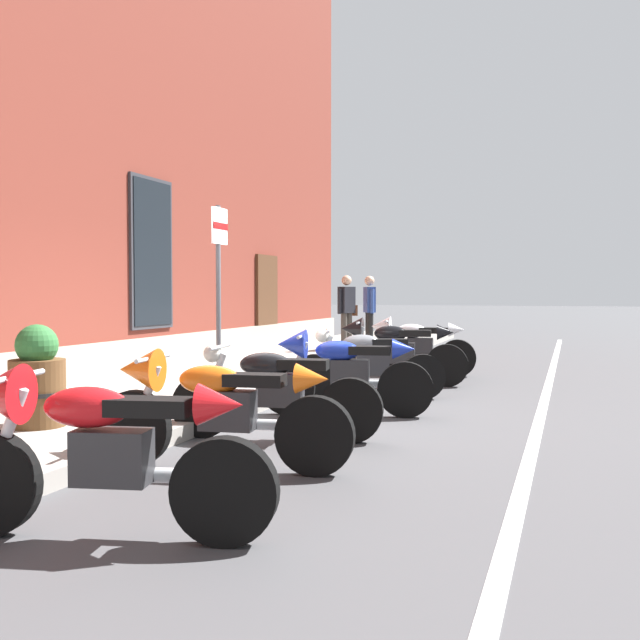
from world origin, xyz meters
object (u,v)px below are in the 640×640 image
Objects in this scene: motorcycle_black_naked at (274,392)px; motorcycle_blue_sport at (339,369)px; motorcycle_orange_sport at (212,404)px; motorcycle_grey_naked at (367,364)px; barrel_planter at (37,381)px; motorcycle_black_sport at (392,349)px; parking_sign at (219,273)px; pedestrian_blue_top at (369,308)px; motorcycle_red_sport at (91,445)px; motorcycle_white_sport at (413,343)px; pedestrian_dark_jacket at (347,308)px.

motorcycle_black_naked is 1.04× the size of motorcycle_blue_sport.
motorcycle_orange_sport is 4.14m from motorcycle_grey_naked.
barrel_planter is (-3.75, 2.24, 0.12)m from motorcycle_grey_naked.
motorcycle_black_sport is at bearing -1.16° from motorcycle_orange_sport.
parking_sign is at bearing -18.73° from barrel_planter.
motorcycle_grey_naked is at bearing -164.70° from pedestrian_blue_top.
motorcycle_black_naked is at bearing 2.16° from motorcycle_red_sport.
motorcycle_white_sport reaches higher than motorcycle_orange_sport.
motorcycle_black_naked is (2.96, 0.11, -0.09)m from motorcycle_red_sport.
pedestrian_blue_top is 8.05m from parking_sign.
barrel_planter is (2.08, 2.20, 0.04)m from motorcycle_red_sport.
parking_sign is 2.38× the size of barrel_planter.
parking_sign is at bearing 161.58° from motorcycle_white_sport.
motorcycle_black_sport is 1.41m from motorcycle_white_sport.
barrel_planter is at bearing 112.84° from motorcycle_black_naked.
motorcycle_red_sport is at bearing 178.96° from motorcycle_blue_sport.
motorcycle_black_sport reaches higher than motorcycle_white_sport.
motorcycle_blue_sport is (4.46, -0.08, -0.01)m from motorcycle_red_sport.
barrel_planter is at bearing 161.27° from parking_sign.
motorcycle_red_sport reaches higher than motorcycle_blue_sport.
barrel_planter reaches higher than motorcycle_grey_naked.
parking_sign is at bearing 154.38° from motorcycle_black_sport.
pedestrian_blue_top is (7.91, 1.84, 0.54)m from motorcycle_blue_sport.
motorcycle_orange_sport is at bearing -180.00° from motorcycle_black_naked.
motorcycle_black_sport is at bearing -154.35° from pedestrian_dark_jacket.
motorcycle_white_sport is 1.21× the size of pedestrian_blue_top.
motorcycle_red_sport is 0.97× the size of motorcycle_black_naked.
motorcycle_grey_naked is 1.52m from motorcycle_black_sport.
pedestrian_dark_jacket reaches higher than pedestrian_blue_top.
barrel_planter is at bearing 136.27° from motorcycle_blue_sport.
parking_sign is (-4.40, 1.47, 1.12)m from motorcycle_white_sport.
barrel_planter is (-10.29, 0.44, -0.50)m from pedestrian_blue_top.
pedestrian_dark_jacket is at bearing 35.73° from motorcycle_white_sport.
pedestrian_blue_top is at bearing 13.08° from motorcycle_blue_sport.
pedestrian_dark_jacket reaches higher than motorcycle_orange_sport.
pedestrian_dark_jacket reaches higher than motorcycle_blue_sport.
barrel_planter is (-9.64, 0.10, -0.50)m from pedestrian_dark_jacket.
motorcycle_grey_naked is 6.30m from pedestrian_dark_jacket.
motorcycle_black_sport is 3.50m from parking_sign.
motorcycle_white_sport is 7.04m from barrel_planter.
motorcycle_black_sport is (5.65, -0.11, 0.03)m from motorcycle_orange_sport.
parking_sign is (-2.99, 1.43, 1.11)m from motorcycle_black_sport.
pedestrian_blue_top is (12.37, 1.76, 0.53)m from motorcycle_red_sport.
motorcycle_orange_sport is 5.65m from motorcycle_black_sport.
pedestrian_dark_jacket is (11.72, 2.10, 0.53)m from motorcycle_red_sport.
parking_sign is (1.39, 1.32, 1.21)m from motorcycle_black_naked.
barrel_planter is (-2.27, 0.77, -1.08)m from parking_sign.
barrel_planter is at bearing 179.40° from pedestrian_dark_jacket.
parking_sign is (-1.48, 1.47, 1.21)m from motorcycle_grey_naked.
pedestrian_dark_jacket is at bearing 12.79° from motorcycle_black_naked.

